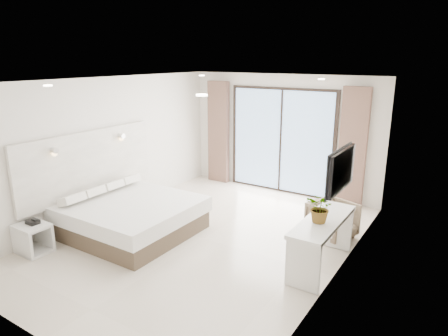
# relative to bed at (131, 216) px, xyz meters

# --- Properties ---
(ground) EXTENTS (6.20, 6.20, 0.00)m
(ground) POSITION_rel_bed_xyz_m (1.25, 0.50, -0.31)
(ground) COLOR beige
(ground) RESTS_ON ground
(room_shell) EXTENTS (4.62, 6.22, 2.72)m
(room_shell) POSITION_rel_bed_xyz_m (1.05, 1.20, 1.27)
(room_shell) COLOR silver
(room_shell) RESTS_ON ground
(bed) EXTENTS (2.12, 2.02, 0.73)m
(bed) POSITION_rel_bed_xyz_m (0.00, 0.00, 0.00)
(bed) COLOR brown
(bed) RESTS_ON ground
(nightstand) EXTENTS (0.53, 0.43, 0.48)m
(nightstand) POSITION_rel_bed_xyz_m (-0.77, -1.40, -0.07)
(nightstand) COLOR silver
(nightstand) RESTS_ON ground
(phone) EXTENTS (0.20, 0.16, 0.07)m
(phone) POSITION_rel_bed_xyz_m (-0.78, -1.36, 0.20)
(phone) COLOR black
(phone) RESTS_ON nightstand
(console_desk) EXTENTS (0.51, 1.62, 0.77)m
(console_desk) POSITION_rel_bed_xyz_m (3.29, 0.66, 0.25)
(console_desk) COLOR silver
(console_desk) RESTS_ON ground
(plant) EXTENTS (0.50, 0.53, 0.35)m
(plant) POSITION_rel_bed_xyz_m (3.29, 0.52, 0.63)
(plant) COLOR #33662D
(plant) RESTS_ON console_desk
(armchair) EXTENTS (0.83, 0.86, 0.70)m
(armchair) POSITION_rel_bed_xyz_m (3.10, 1.76, 0.04)
(armchair) COLOR #89705A
(armchair) RESTS_ON ground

